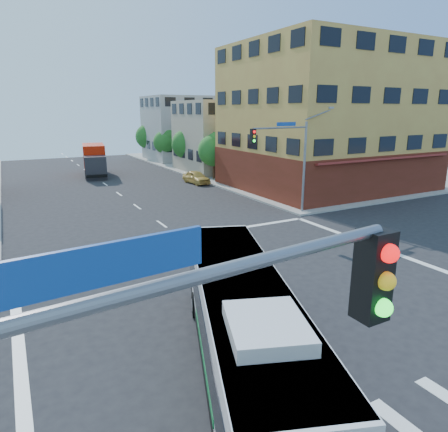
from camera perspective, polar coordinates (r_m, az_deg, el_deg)
ground at (r=17.64m, az=5.88°, el=-11.44°), size 120.00×120.00×0.00m
sidewalk_ne at (r=65.60m, az=14.14°, el=7.64°), size 50.00×50.00×0.15m
corner_building_ne at (r=42.86m, az=14.56°, el=11.83°), size 18.10×15.44×14.00m
building_east_near at (r=53.80m, az=0.57°, el=11.33°), size 12.06×10.06×9.00m
building_east_far at (r=66.35m, az=-5.44°, el=12.36°), size 12.06×10.06×10.00m
signal_mast_ne at (r=29.90m, az=9.16°, el=9.26°), size 7.91×1.13×8.07m
street_tree_a at (r=46.16m, az=-1.33°, el=9.61°), size 3.60×3.60×5.53m
street_tree_b at (r=53.37m, az=-5.32°, el=10.43°), size 3.80×3.80×5.79m
street_tree_c at (r=60.80m, az=-8.35°, el=10.60°), size 3.40×3.40×5.29m
street_tree_d at (r=68.32m, az=-10.74°, el=11.30°), size 4.00×4.00×6.03m
transit_bus at (r=12.27m, az=2.61°, el=-15.19°), size 6.22×11.52×3.37m
box_truck at (r=51.83m, az=-18.01°, el=7.50°), size 3.67×8.59×3.74m
parked_car at (r=44.18m, az=-3.99°, el=5.56°), size 2.01×4.21×1.39m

